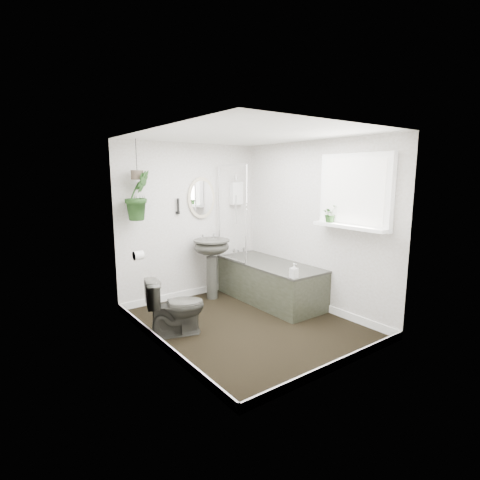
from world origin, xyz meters
TOP-DOWN VIEW (x-y plane):
  - floor at (0.00, 0.00)m, footprint 2.30×2.80m
  - ceiling at (0.00, 0.00)m, footprint 2.30×2.80m
  - wall_back at (0.00, 1.41)m, footprint 2.30×0.02m
  - wall_front at (0.00, -1.41)m, footprint 2.30×0.02m
  - wall_left at (-1.16, 0.00)m, footprint 0.02×2.80m
  - wall_right at (1.16, 0.00)m, footprint 0.02×2.80m
  - skirting at (0.00, 0.00)m, footprint 2.30×2.80m
  - bathtub at (0.80, 0.50)m, footprint 0.72×1.72m
  - bath_screen at (0.47, 0.99)m, footprint 0.04×0.72m
  - shower_box at (0.80, 1.34)m, footprint 0.20×0.10m
  - oval_mirror at (0.18, 1.37)m, footprint 0.46×0.03m
  - wall_sconce at (-0.22, 1.36)m, footprint 0.04×0.04m
  - toilet_roll_holder at (-1.10, 0.70)m, footprint 0.11×0.11m
  - window_recess at (1.09, -0.70)m, footprint 0.08×1.00m
  - window_sill at (1.02, -0.70)m, footprint 0.18×1.00m
  - window_blinds at (1.04, -0.70)m, footprint 0.01×0.86m
  - toilet at (-0.85, 0.26)m, footprint 0.75×0.56m
  - pedestal_sink at (0.18, 1.10)m, footprint 0.58×0.51m
  - sill_plant at (1.02, -0.40)m, footprint 0.24×0.22m
  - hanging_plant at (-0.87, 1.22)m, footprint 0.42×0.37m
  - soap_bottle at (0.51, -0.29)m, footprint 0.09×0.09m
  - hanging_pot at (-0.87, 1.22)m, footprint 0.16×0.16m

SIDE VIEW (x-z plane):
  - floor at x=0.00m, z-range -0.02..0.00m
  - skirting at x=0.00m, z-range 0.00..0.10m
  - bathtub at x=0.80m, z-range 0.00..0.58m
  - toilet at x=-0.85m, z-range 0.00..0.68m
  - pedestal_sink at x=0.18m, z-range 0.00..0.91m
  - soap_bottle at x=0.51m, z-range 0.58..0.77m
  - toilet_roll_holder at x=-1.10m, z-range 0.84..0.96m
  - wall_back at x=0.00m, z-range 0.00..2.30m
  - wall_front at x=0.00m, z-range 0.00..2.30m
  - wall_left at x=-1.16m, z-range 0.00..2.30m
  - wall_right at x=1.16m, z-range 0.00..2.30m
  - window_sill at x=1.02m, z-range 1.21..1.25m
  - bath_screen at x=0.47m, z-range 0.58..1.98m
  - sill_plant at x=1.02m, z-range 1.25..1.47m
  - wall_sconce at x=-0.22m, z-range 1.29..1.51m
  - oval_mirror at x=0.18m, z-range 1.19..1.81m
  - shower_box at x=0.80m, z-range 1.38..1.73m
  - hanging_plant at x=-0.87m, z-range 1.26..1.90m
  - window_recess at x=1.09m, z-range 1.20..2.10m
  - window_blinds at x=1.04m, z-range 1.27..2.03m
  - hanging_pot at x=-0.87m, z-range 1.78..1.90m
  - ceiling at x=0.00m, z-range 2.30..2.32m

